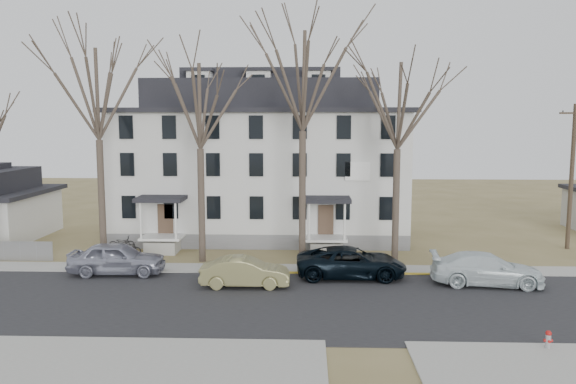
{
  "coord_description": "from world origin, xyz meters",
  "views": [
    {
      "loc": [
        1.31,
        -22.98,
        8.29
      ],
      "look_at": [
        0.18,
        9.0,
        4.33
      ],
      "focal_mm": 35.0,
      "sensor_mm": 36.0,
      "label": 1
    }
  ],
  "objects_px": {
    "bicycle_right": "(130,249)",
    "tree_mid_right": "(398,100)",
    "utility_pole_far": "(572,175)",
    "bicycle_left": "(122,243)",
    "car_tan": "(245,273)",
    "tree_mid_left": "(199,100)",
    "car_white": "(487,270)",
    "tree_center": "(303,74)",
    "tree_far_left": "(97,87)",
    "car_silver": "(117,259)",
    "boarding_house": "(263,163)",
    "fire_hydrant": "(548,340)",
    "car_navy": "(351,263)"
  },
  "relations": [
    {
      "from": "tree_mid_left",
      "to": "tree_center",
      "type": "relative_size",
      "value": 0.87
    },
    {
      "from": "car_silver",
      "to": "fire_hydrant",
      "type": "height_order",
      "value": "car_silver"
    },
    {
      "from": "utility_pole_far",
      "to": "bicycle_right",
      "type": "height_order",
      "value": "utility_pole_far"
    },
    {
      "from": "tree_center",
      "to": "boarding_house",
      "type": "bearing_deg",
      "value": 110.2
    },
    {
      "from": "bicycle_right",
      "to": "tree_mid_right",
      "type": "bearing_deg",
      "value": -88.64
    },
    {
      "from": "utility_pole_far",
      "to": "tree_mid_left",
      "type": "bearing_deg",
      "value": -169.87
    },
    {
      "from": "tree_mid_left",
      "to": "bicycle_right",
      "type": "xyz_separation_m",
      "value": [
        -4.77,
        1.05,
        -9.15
      ]
    },
    {
      "from": "fire_hydrant",
      "to": "bicycle_right",
      "type": "bearing_deg",
      "value": 145.29
    },
    {
      "from": "tree_far_left",
      "to": "utility_pole_far",
      "type": "xyz_separation_m",
      "value": [
        29.5,
        4.2,
        -5.44
      ]
    },
    {
      "from": "boarding_house",
      "to": "tree_center",
      "type": "xyz_separation_m",
      "value": [
        3.0,
        -8.15,
        5.71
      ]
    },
    {
      "from": "car_tan",
      "to": "tree_mid_left",
      "type": "bearing_deg",
      "value": 30.22
    },
    {
      "from": "tree_far_left",
      "to": "fire_hydrant",
      "type": "xyz_separation_m",
      "value": [
        21.15,
        -12.75,
        -9.97
      ]
    },
    {
      "from": "tree_mid_left",
      "to": "fire_hydrant",
      "type": "bearing_deg",
      "value": -40.08
    },
    {
      "from": "car_navy",
      "to": "car_silver",
      "type": "bearing_deg",
      "value": 88.96
    },
    {
      "from": "bicycle_right",
      "to": "car_white",
      "type": "bearing_deg",
      "value": -100.19
    },
    {
      "from": "utility_pole_far",
      "to": "car_tan",
      "type": "relative_size",
      "value": 2.11
    },
    {
      "from": "car_silver",
      "to": "fire_hydrant",
      "type": "xyz_separation_m",
      "value": [
        19.24,
        -9.6,
        -0.51
      ]
    },
    {
      "from": "car_navy",
      "to": "bicycle_right",
      "type": "height_order",
      "value": "car_navy"
    },
    {
      "from": "tree_center",
      "to": "tree_mid_right",
      "type": "height_order",
      "value": "tree_center"
    },
    {
      "from": "tree_mid_left",
      "to": "car_white",
      "type": "relative_size",
      "value": 2.28
    },
    {
      "from": "car_silver",
      "to": "bicycle_right",
      "type": "bearing_deg",
      "value": 6.77
    },
    {
      "from": "tree_mid_left",
      "to": "utility_pole_far",
      "type": "height_order",
      "value": "tree_mid_left"
    },
    {
      "from": "car_silver",
      "to": "bicycle_left",
      "type": "relative_size",
      "value": 3.11
    },
    {
      "from": "car_silver",
      "to": "fire_hydrant",
      "type": "bearing_deg",
      "value": -118.88
    },
    {
      "from": "boarding_house",
      "to": "tree_center",
      "type": "distance_m",
      "value": 10.39
    },
    {
      "from": "bicycle_right",
      "to": "boarding_house",
      "type": "bearing_deg",
      "value": -42.5
    },
    {
      "from": "tree_far_left",
      "to": "car_silver",
      "type": "xyz_separation_m",
      "value": [
        1.91,
        -3.14,
        -9.46
      ]
    },
    {
      "from": "fire_hydrant",
      "to": "bicycle_left",
      "type": "bearing_deg",
      "value": 143.41
    },
    {
      "from": "tree_far_left",
      "to": "tree_mid_right",
      "type": "bearing_deg",
      "value": 0.0
    },
    {
      "from": "tree_center",
      "to": "bicycle_left",
      "type": "bearing_deg",
      "value": 166.47
    },
    {
      "from": "car_tan",
      "to": "bicycle_left",
      "type": "bearing_deg",
      "value": 47.2
    },
    {
      "from": "tree_center",
      "to": "tree_mid_right",
      "type": "xyz_separation_m",
      "value": [
        5.5,
        0.0,
        -1.48
      ]
    },
    {
      "from": "tree_center",
      "to": "bicycle_left",
      "type": "relative_size",
      "value": 8.82
    },
    {
      "from": "tree_mid_left",
      "to": "fire_hydrant",
      "type": "height_order",
      "value": "tree_mid_left"
    },
    {
      "from": "bicycle_right",
      "to": "fire_hydrant",
      "type": "xyz_separation_m",
      "value": [
        19.91,
        -13.79,
        -0.08
      ]
    },
    {
      "from": "tree_center",
      "to": "fire_hydrant",
      "type": "relative_size",
      "value": 19.89
    },
    {
      "from": "car_navy",
      "to": "fire_hydrant",
      "type": "bearing_deg",
      "value": -145.68
    },
    {
      "from": "tree_center",
      "to": "car_navy",
      "type": "bearing_deg",
      "value": -51.32
    },
    {
      "from": "tree_far_left",
      "to": "car_silver",
      "type": "distance_m",
      "value": 10.15
    },
    {
      "from": "tree_mid_right",
      "to": "car_navy",
      "type": "distance_m",
      "value": 9.82
    },
    {
      "from": "car_white",
      "to": "tree_mid_left",
      "type": "bearing_deg",
      "value": 79.97
    },
    {
      "from": "tree_center",
      "to": "bicycle_right",
      "type": "xyz_separation_m",
      "value": [
        -10.77,
        1.05,
        -10.63
      ]
    },
    {
      "from": "car_silver",
      "to": "bicycle_right",
      "type": "distance_m",
      "value": 4.27
    },
    {
      "from": "car_tan",
      "to": "fire_hydrant",
      "type": "bearing_deg",
      "value": -123.11
    },
    {
      "from": "tree_far_left",
      "to": "tree_mid_right",
      "type": "height_order",
      "value": "tree_far_left"
    },
    {
      "from": "car_navy",
      "to": "bicycle_left",
      "type": "relative_size",
      "value": 3.51
    },
    {
      "from": "utility_pole_far",
      "to": "bicycle_left",
      "type": "distance_m",
      "value": 29.73
    },
    {
      "from": "boarding_house",
      "to": "bicycle_right",
      "type": "height_order",
      "value": "boarding_house"
    },
    {
      "from": "boarding_house",
      "to": "car_navy",
      "type": "xyz_separation_m",
      "value": [
        5.66,
        -11.48,
        -4.57
      ]
    },
    {
      "from": "boarding_house",
      "to": "fire_hydrant",
      "type": "relative_size",
      "value": 28.14
    }
  ]
}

